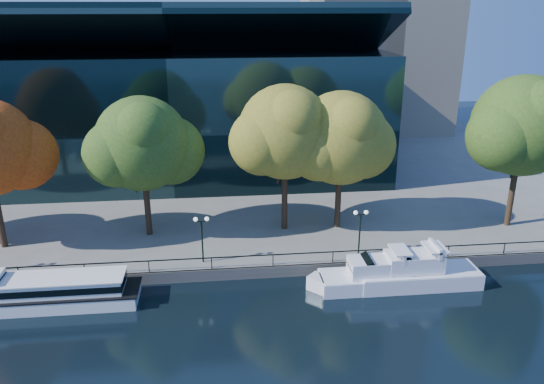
{
  "coord_description": "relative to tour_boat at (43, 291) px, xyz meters",
  "views": [
    {
      "loc": [
        0.66,
        -35.46,
        21.39
      ],
      "look_at": [
        5.44,
        8.0,
        5.69
      ],
      "focal_mm": 35.0,
      "sensor_mm": 36.0,
      "label": 1
    }
  ],
  "objects": [
    {
      "name": "tour_boat",
      "position": [
        0.0,
        0.0,
        0.0
      ],
      "size": [
        14.6,
        3.26,
        2.77
      ],
      "color": "white",
      "rests_on": "ground"
    },
    {
      "name": "convention_building",
      "position": [
        8.5,
        31.12,
        7.33
      ],
      "size": [
        50.0,
        24.57,
        21.43
      ],
      "color": "black",
      "rests_on": "ground"
    },
    {
      "name": "ground",
      "position": [
        12.5,
        -0.67,
        -1.18
      ],
      "size": [
        160.0,
        160.0,
        0.0
      ],
      "primitive_type": "plane",
      "color": "black",
      "rests_on": "ground"
    },
    {
      "name": "railing",
      "position": [
        12.5,
        2.58,
        0.76
      ],
      "size": [
        88.2,
        0.08,
        0.99
      ],
      "color": "black",
      "rests_on": "promenade"
    },
    {
      "name": "lamp_2",
      "position": [
        25.03,
        3.83,
        2.8
      ],
      "size": [
        1.26,
        0.36,
        4.03
      ],
      "color": "black",
      "rests_on": "promenade"
    },
    {
      "name": "tree_3",
      "position": [
        19.6,
        9.94,
        9.05
      ],
      "size": [
        10.7,
        8.77,
        13.69
      ],
      "color": "black",
      "rests_on": "promenade"
    },
    {
      "name": "tree_5",
      "position": [
        41.25,
        8.42,
        9.42
      ],
      "size": [
        11.54,
        9.46,
        14.41
      ],
      "color": "black",
      "rests_on": "promenade"
    },
    {
      "name": "tree_4",
      "position": [
        24.7,
        9.79,
        8.38
      ],
      "size": [
        10.7,
        8.77,
        13.03
      ],
      "color": "black",
      "rests_on": "promenade"
    },
    {
      "name": "promenade",
      "position": [
        12.5,
        35.71,
        -0.68
      ],
      "size": [
        90.0,
        67.08,
        1.0
      ],
      "color": "slate",
      "rests_on": "ground"
    },
    {
      "name": "cruiser_far",
      "position": [
        28.41,
        -0.1,
        -0.05
      ],
      "size": [
        10.88,
        3.02,
        3.55
      ],
      "color": "white",
      "rests_on": "ground"
    },
    {
      "name": "lamp_1",
      "position": [
        11.79,
        3.83,
        2.8
      ],
      "size": [
        1.26,
        0.36,
        4.03
      ],
      "color": "black",
      "rests_on": "promenade"
    },
    {
      "name": "cruiser_near",
      "position": [
        25.54,
        -0.12,
        -0.17
      ],
      "size": [
        11.18,
        2.88,
        3.24
      ],
      "color": "white",
      "rests_on": "ground"
    },
    {
      "name": "tree_2",
      "position": [
        6.93,
        9.97,
        8.32
      ],
      "size": [
        10.46,
        8.58,
        12.87
      ],
      "color": "black",
      "rests_on": "promenade"
    }
  ]
}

